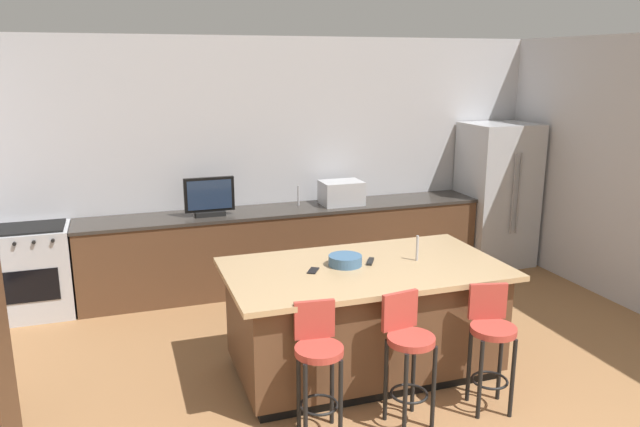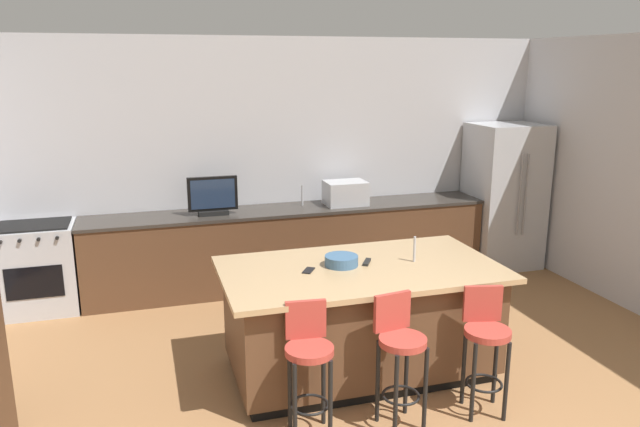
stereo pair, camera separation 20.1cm
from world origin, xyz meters
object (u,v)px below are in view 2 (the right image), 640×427
at_px(range_oven, 38,268).
at_px(bar_stool_center, 400,350).
at_px(kitchen_island, 360,318).
at_px(refrigerator, 504,196).
at_px(tv_remote, 367,262).
at_px(bar_stool_left, 309,359).
at_px(tv_monitor, 213,197).
at_px(fruit_bowl, 341,261).
at_px(bar_stool_right, 485,340).
at_px(cell_phone, 309,270).
at_px(microwave, 345,193).

distance_m(range_oven, bar_stool_center, 4.09).
height_order(kitchen_island, refrigerator, refrigerator).
bearing_deg(tv_remote, bar_stool_left, -101.29).
relative_size(range_oven, tv_monitor, 1.74).
height_order(kitchen_island, range_oven, range_oven).
xyz_separation_m(fruit_bowl, tv_remote, (0.22, -0.00, -0.03)).
xyz_separation_m(kitchen_island, bar_stool_right, (0.68, -0.84, 0.09)).
distance_m(refrigerator, tv_monitor, 3.68).
bearing_deg(bar_stool_center, bar_stool_left, 164.52).
relative_size(bar_stool_left, bar_stool_center, 0.99).
height_order(range_oven, cell_phone, range_oven).
bearing_deg(range_oven, kitchen_island, -38.12).
relative_size(kitchen_island, bar_stool_right, 2.40).
bearing_deg(bar_stool_right, refrigerator, 68.88).
distance_m(microwave, tv_monitor, 1.56).
bearing_deg(bar_stool_center, fruit_bowl, 90.04).
bearing_deg(fruit_bowl, bar_stool_center, -81.40).
relative_size(microwave, fruit_bowl, 1.73).
xyz_separation_m(microwave, tv_remote, (-0.54, -2.11, -0.12)).
distance_m(fruit_bowl, tv_remote, 0.23).
bearing_deg(bar_stool_right, microwave, 104.78).
bearing_deg(tv_monitor, fruit_bowl, -68.72).
distance_m(refrigerator, cell_phone, 3.79).
height_order(refrigerator, microwave, refrigerator).
bearing_deg(range_oven, tv_remote, -36.34).
distance_m(kitchen_island, bar_stool_right, 1.08).
distance_m(tv_monitor, tv_remote, 2.31).
distance_m(microwave, bar_stool_right, 3.06).
xyz_separation_m(kitchen_island, bar_stool_center, (-0.01, -0.82, 0.11)).
height_order(range_oven, bar_stool_left, bar_stool_left).
distance_m(bar_stool_right, cell_phone, 1.46).
xyz_separation_m(kitchen_island, tv_monitor, (-0.94, 2.13, 0.65)).
distance_m(microwave, bar_stool_center, 3.11).
distance_m(refrigerator, microwave, 2.12).
distance_m(bar_stool_left, bar_stool_center, 0.66).
bearing_deg(refrigerator, kitchen_island, -142.21).
bearing_deg(fruit_bowl, bar_stool_right, -48.16).
relative_size(kitchen_island, bar_stool_left, 2.39).
height_order(refrigerator, bar_stool_center, refrigerator).
bearing_deg(tv_remote, bar_stool_center, -64.88).
height_order(refrigerator, fruit_bowl, refrigerator).
distance_m(kitchen_island, range_oven, 3.54).
xyz_separation_m(range_oven, cell_phone, (2.34, -2.15, 0.46)).
distance_m(refrigerator, fruit_bowl, 3.52).
distance_m(tv_monitor, bar_stool_left, 2.94).
bearing_deg(range_oven, microwave, 0.02).
bearing_deg(bar_stool_right, cell_phone, 155.84).
xyz_separation_m(microwave, fruit_bowl, (-0.76, -2.11, -0.09)).
bearing_deg(kitchen_island, tv_monitor, 113.82).
height_order(bar_stool_left, bar_stool_center, bar_stool_center).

